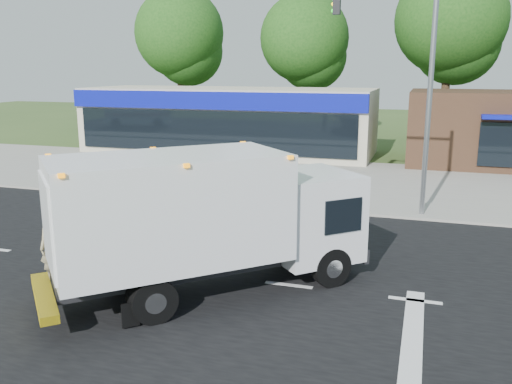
% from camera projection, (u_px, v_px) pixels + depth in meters
% --- Properties ---
extents(ground, '(120.00, 120.00, 0.00)m').
position_uv_depth(ground, '(289.00, 286.00, 13.34)').
color(ground, '#385123').
rests_on(ground, ground).
extents(road_asphalt, '(60.00, 14.00, 0.02)m').
position_uv_depth(road_asphalt, '(289.00, 285.00, 13.34)').
color(road_asphalt, black).
rests_on(road_asphalt, ground).
extents(sidewalk, '(60.00, 2.40, 0.12)m').
position_uv_depth(sidewalk, '(341.00, 205.00, 20.94)').
color(sidewalk, gray).
rests_on(sidewalk, ground).
extents(parking_apron, '(60.00, 9.00, 0.02)m').
position_uv_depth(parking_apron, '(359.00, 178.00, 26.34)').
color(parking_apron, gray).
rests_on(parking_apron, ground).
extents(lane_markings, '(55.20, 7.00, 0.01)m').
position_uv_depth(lane_markings, '(334.00, 316.00, 11.68)').
color(lane_markings, silver).
rests_on(lane_markings, road_asphalt).
extents(ems_box_truck, '(7.17, 6.93, 3.38)m').
position_uv_depth(ems_box_truck, '(205.00, 213.00, 12.52)').
color(ems_box_truck, black).
rests_on(ems_box_truck, ground).
extents(emergency_worker, '(0.76, 0.72, 1.86)m').
position_uv_depth(emergency_worker, '(53.00, 246.00, 13.42)').
color(emergency_worker, tan).
rests_on(emergency_worker, ground).
extents(retail_strip_mall, '(18.00, 6.20, 4.00)m').
position_uv_depth(retail_strip_mall, '(228.00, 120.00, 34.05)').
color(retail_strip_mall, beige).
rests_on(retail_strip_mall, ground).
extents(brown_storefront, '(10.00, 6.70, 4.00)m').
position_uv_depth(brown_storefront, '(504.00, 129.00, 29.39)').
color(brown_storefront, '#382316').
rests_on(brown_storefront, ground).
extents(traffic_signal_pole, '(3.51, 0.25, 8.00)m').
position_uv_depth(traffic_signal_pole, '(411.00, 77.00, 18.60)').
color(traffic_signal_pole, gray).
rests_on(traffic_signal_pole, ground).
extents(background_trees, '(36.77, 7.39, 12.10)m').
position_uv_depth(background_trees, '(377.00, 36.00, 38.09)').
color(background_trees, '#332114').
rests_on(background_trees, ground).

